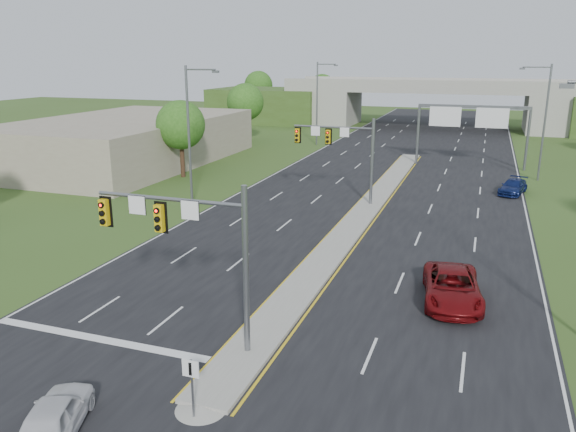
{
  "coord_description": "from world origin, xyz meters",
  "views": [
    {
      "loc": [
        8.31,
        -18.65,
        11.59
      ],
      "look_at": [
        -1.75,
        9.89,
        3.0
      ],
      "focal_mm": 35.0,
      "sensor_mm": 36.0,
      "label": 1
    }
  ],
  "objects_px": {
    "car_far_a": "(452,287)",
    "signal_mast_far": "(344,146)",
    "overpass": "(436,107)",
    "car_white": "(55,416)",
    "car_far_b": "(513,187)",
    "sign_gantry": "(471,119)",
    "keep_right_sign": "(191,379)",
    "signal_mast_near": "(192,238)"
  },
  "relations": [
    {
      "from": "car_far_a",
      "to": "signal_mast_far",
      "type": "bearing_deg",
      "value": 112.12
    },
    {
      "from": "overpass",
      "to": "car_white",
      "type": "bearing_deg",
      "value": -92.46
    },
    {
      "from": "car_far_a",
      "to": "car_far_b",
      "type": "height_order",
      "value": "car_far_a"
    },
    {
      "from": "sign_gantry",
      "to": "car_far_b",
      "type": "height_order",
      "value": "sign_gantry"
    },
    {
      "from": "sign_gantry",
      "to": "car_far_b",
      "type": "relative_size",
      "value": 2.65
    },
    {
      "from": "overpass",
      "to": "car_far_b",
      "type": "xyz_separation_m",
      "value": [
        11.0,
        -46.84,
        -2.9
      ]
    },
    {
      "from": "keep_right_sign",
      "to": "car_far_a",
      "type": "distance_m",
      "value": 14.48
    },
    {
      "from": "overpass",
      "to": "car_far_b",
      "type": "bearing_deg",
      "value": -76.78
    },
    {
      "from": "signal_mast_near",
      "to": "signal_mast_far",
      "type": "distance_m",
      "value": 25.0
    },
    {
      "from": "keep_right_sign",
      "to": "car_far_b",
      "type": "height_order",
      "value": "keep_right_sign"
    },
    {
      "from": "car_far_b",
      "to": "signal_mast_far",
      "type": "bearing_deg",
      "value": -133.52
    },
    {
      "from": "signal_mast_near",
      "to": "overpass",
      "type": "bearing_deg",
      "value": 88.38
    },
    {
      "from": "signal_mast_near",
      "to": "car_white",
      "type": "bearing_deg",
      "value": -102.44
    },
    {
      "from": "sign_gantry",
      "to": "car_far_a",
      "type": "bearing_deg",
      "value": -88.82
    },
    {
      "from": "overpass",
      "to": "car_far_a",
      "type": "xyz_separation_m",
      "value": [
        7.44,
        -72.12,
        -2.74
      ]
    },
    {
      "from": "car_far_b",
      "to": "overpass",
      "type": "bearing_deg",
      "value": 117.86
    },
    {
      "from": "overpass",
      "to": "car_far_b",
      "type": "relative_size",
      "value": 18.33
    },
    {
      "from": "signal_mast_near",
      "to": "signal_mast_far",
      "type": "relative_size",
      "value": 1.0
    },
    {
      "from": "keep_right_sign",
      "to": "car_white",
      "type": "xyz_separation_m",
      "value": [
        -3.72,
        -2.16,
        -0.82
      ]
    },
    {
      "from": "keep_right_sign",
      "to": "car_far_a",
      "type": "height_order",
      "value": "keep_right_sign"
    },
    {
      "from": "signal_mast_far",
      "to": "car_far_b",
      "type": "xyz_separation_m",
      "value": [
        13.26,
        8.24,
        -4.07
      ]
    },
    {
      "from": "sign_gantry",
      "to": "car_white",
      "type": "relative_size",
      "value": 2.93
    },
    {
      "from": "signal_mast_far",
      "to": "keep_right_sign",
      "type": "distance_m",
      "value": 29.71
    },
    {
      "from": "car_far_a",
      "to": "overpass",
      "type": "bearing_deg",
      "value": 88.35
    },
    {
      "from": "signal_mast_near",
      "to": "car_far_a",
      "type": "xyz_separation_m",
      "value": [
        9.71,
        7.95,
        -3.91
      ]
    },
    {
      "from": "overpass",
      "to": "car_far_b",
      "type": "height_order",
      "value": "overpass"
    },
    {
      "from": "keep_right_sign",
      "to": "car_far_b",
      "type": "distance_m",
      "value": 39.27
    },
    {
      "from": "signal_mast_far",
      "to": "keep_right_sign",
      "type": "xyz_separation_m",
      "value": [
        2.26,
        -29.45,
        -3.21
      ]
    },
    {
      "from": "sign_gantry",
      "to": "car_white",
      "type": "bearing_deg",
      "value": -101.4
    },
    {
      "from": "signal_mast_near",
      "to": "car_far_b",
      "type": "bearing_deg",
      "value": 68.25
    },
    {
      "from": "signal_mast_near",
      "to": "keep_right_sign",
      "type": "relative_size",
      "value": 3.18
    },
    {
      "from": "car_white",
      "to": "car_far_a",
      "type": "xyz_separation_m",
      "value": [
        11.17,
        14.56,
        0.12
      ]
    },
    {
      "from": "sign_gantry",
      "to": "overpass",
      "type": "bearing_deg",
      "value": 100.79
    },
    {
      "from": "signal_mast_far",
      "to": "car_white",
      "type": "distance_m",
      "value": 31.9
    },
    {
      "from": "signal_mast_far",
      "to": "keep_right_sign",
      "type": "height_order",
      "value": "signal_mast_far"
    },
    {
      "from": "signal_mast_far",
      "to": "car_far_b",
      "type": "distance_m",
      "value": 16.14
    },
    {
      "from": "signal_mast_far",
      "to": "sign_gantry",
      "type": "bearing_deg",
      "value": 65.89
    },
    {
      "from": "signal_mast_near",
      "to": "overpass",
      "type": "relative_size",
      "value": 0.09
    },
    {
      "from": "car_white",
      "to": "car_far_a",
      "type": "bearing_deg",
      "value": -148.73
    },
    {
      "from": "car_white",
      "to": "car_far_a",
      "type": "relative_size",
      "value": 0.69
    },
    {
      "from": "car_far_a",
      "to": "signal_mast_near",
      "type": "bearing_deg",
      "value": -148.22
    },
    {
      "from": "signal_mast_near",
      "to": "car_far_a",
      "type": "relative_size",
      "value": 1.23
    }
  ]
}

